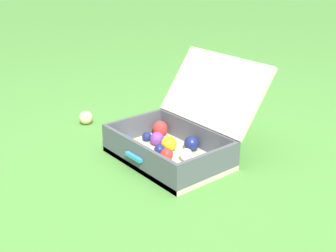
# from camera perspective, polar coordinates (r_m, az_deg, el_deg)

# --- Properties ---
(ground_plane) EXTENTS (16.00, 16.00, 0.00)m
(ground_plane) POSITION_cam_1_polar(r_m,az_deg,el_deg) (2.06, 1.00, -5.48)
(ground_plane) COLOR #4C8C38
(open_suitcase) EXTENTS (0.57, 0.62, 0.45)m
(open_suitcase) POSITION_cam_1_polar(r_m,az_deg,el_deg) (2.14, 1.25, -1.24)
(open_suitcase) COLOR beige
(open_suitcase) RESTS_ON ground
(stray_ball_on_grass) EXTENTS (0.08, 0.08, 0.08)m
(stray_ball_on_grass) POSITION_cam_1_polar(r_m,az_deg,el_deg) (2.59, -10.52, 1.07)
(stray_ball_on_grass) COLOR #D1B784
(stray_ball_on_grass) RESTS_ON ground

